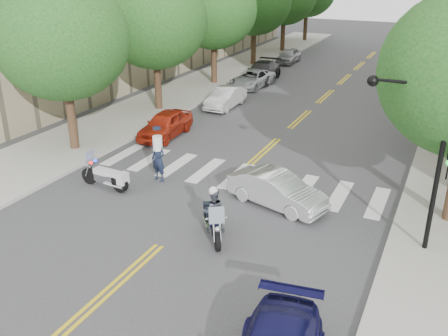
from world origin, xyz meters
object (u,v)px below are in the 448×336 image
Objects in this scene: convertible at (277,190)px; motorcycle_police at (213,214)px; motorcycle_parked at (108,177)px; officer_standing at (158,159)px.

motorcycle_police is at bearing 175.51° from convertible.
motorcycle_parked is at bearing 119.21° from convertible.
motorcycle_police is 5.97m from motorcycle_parked.
motorcycle_parked is 2.27m from officer_standing.
convertible is (6.96, 1.60, 0.12)m from motorcycle_parked.
convertible is (1.21, 3.19, -0.19)m from motorcycle_police.
motorcycle_police is at bearing -101.65° from motorcycle_parked.
motorcycle_police reaches higher than convertible.
officer_standing is at bearing -71.93° from motorcycle_police.
officer_standing reaches higher than convertible.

